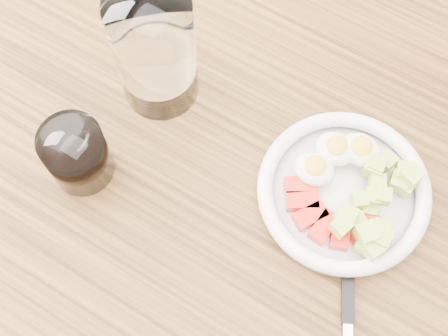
% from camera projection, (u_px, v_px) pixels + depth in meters
% --- Properties ---
extents(ground, '(4.00, 4.00, 0.00)m').
position_uv_depth(ground, '(225.00, 300.00, 1.47)').
color(ground, brown).
rests_on(ground, ground).
extents(dining_table, '(1.50, 0.90, 0.77)m').
position_uv_depth(dining_table, '(227.00, 213.00, 0.84)').
color(dining_table, brown).
rests_on(dining_table, ground).
extents(bowl, '(0.20, 0.20, 0.05)m').
position_uv_depth(bowl, '(345.00, 191.00, 0.73)').
color(bowl, white).
rests_on(bowl, dining_table).
extents(fork, '(0.11, 0.19, 0.01)m').
position_uv_depth(fork, '(348.00, 304.00, 0.69)').
color(fork, black).
rests_on(fork, dining_table).
extents(water_glass, '(0.10, 0.10, 0.17)m').
position_uv_depth(water_glass, '(155.00, 51.00, 0.72)').
color(water_glass, white).
rests_on(water_glass, dining_table).
extents(coffee_glass, '(0.07, 0.07, 0.08)m').
position_uv_depth(coffee_glass, '(77.00, 155.00, 0.72)').
color(coffee_glass, white).
rests_on(coffee_glass, dining_table).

